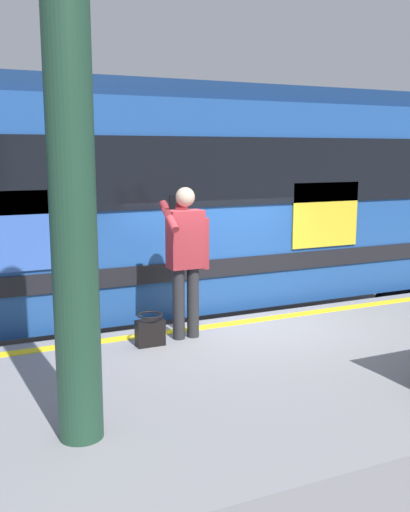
{
  "coord_description": "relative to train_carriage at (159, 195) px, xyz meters",
  "views": [
    {
      "loc": [
        3.34,
        6.68,
        3.13
      ],
      "look_at": [
        0.37,
        0.3,
        1.88
      ],
      "focal_mm": 41.35,
      "sensor_mm": 36.0,
      "label": 1
    }
  ],
  "objects": [
    {
      "name": "ground_plane",
      "position": [
        -0.17,
        1.81,
        -2.47
      ],
      "size": [
        25.76,
        25.76,
        0.0
      ],
      "primitive_type": "plane",
      "color": "#3D3D3F"
    },
    {
      "name": "platform",
      "position": [
        -0.17,
        3.69,
        -1.98
      ],
      "size": [
        17.17,
        3.76,
        0.98
      ],
      "primitive_type": "cube",
      "color": "gray",
      "rests_on": "ground"
    },
    {
      "name": "safety_line",
      "position": [
        -0.17,
        2.11,
        -1.49
      ],
      "size": [
        16.83,
        0.16,
        0.01
      ],
      "primitive_type": "cube",
      "color": "yellow",
      "rests_on": "platform"
    },
    {
      "name": "track_rail_near",
      "position": [
        -0.17,
        0.71,
        -2.39
      ],
      "size": [
        22.32,
        0.08,
        0.16
      ],
      "primitive_type": "cube",
      "color": "slate",
      "rests_on": "ground"
    },
    {
      "name": "track_rail_far",
      "position": [
        -0.17,
        -0.72,
        -2.39
      ],
      "size": [
        22.32,
        0.08,
        0.16
      ],
      "primitive_type": "cube",
      "color": "slate",
      "rests_on": "ground"
    },
    {
      "name": "train_carriage",
      "position": [
        0.0,
        0.0,
        0.0
      ],
      "size": [
        11.29,
        3.11,
        3.87
      ],
      "color": "#1E478C",
      "rests_on": "ground"
    },
    {
      "name": "passenger",
      "position": [
        0.58,
        2.38,
        -0.46
      ],
      "size": [
        0.57,
        0.55,
        1.76
      ],
      "color": "#262628",
      "rests_on": "platform"
    },
    {
      "name": "handbag",
      "position": [
        1.05,
        2.48,
        -1.33
      ],
      "size": [
        0.32,
        0.29,
        0.36
      ],
      "color": "black",
      "rests_on": "platform"
    },
    {
      "name": "station_column",
      "position": [
        2.26,
        4.29,
        0.34
      ],
      "size": [
        0.34,
        0.34,
        3.67
      ],
      "primitive_type": "cylinder",
      "color": "#1E3F2D",
      "rests_on": "platform"
    }
  ]
}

